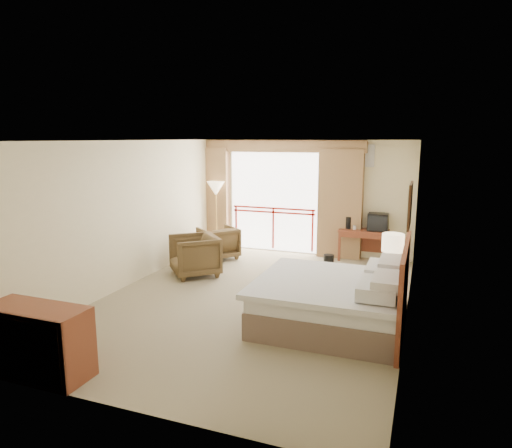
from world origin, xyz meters
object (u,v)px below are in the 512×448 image
at_px(desk, 364,236).
at_px(armchair_far, 219,258).
at_px(nightstand, 390,289).
at_px(wastebasket, 329,261).
at_px(tv, 378,222).
at_px(bed, 334,301).
at_px(floor_lamp, 216,191).
at_px(table_lamp, 393,243).
at_px(dresser, 37,342).
at_px(armchair_near, 195,275).
at_px(side_table, 188,253).

relative_size(desk, armchair_far, 1.35).
relative_size(nightstand, wastebasket, 1.94).
bearing_deg(armchair_far, tv, 145.05).
xyz_separation_m(bed, floor_lamp, (-3.67, 3.71, 1.08)).
relative_size(tv, floor_lamp, 0.26).
distance_m(table_lamp, floor_lamp, 5.05).
height_order(table_lamp, armchair_far, table_lamp).
bearing_deg(table_lamp, nightstand, -90.00).
bearing_deg(bed, tv, 86.69).
height_order(tv, dresser, tv).
xyz_separation_m(tv, wastebasket, (-0.91, -0.83, -0.76)).
relative_size(nightstand, armchair_near, 0.60).
relative_size(table_lamp, floor_lamp, 0.37).
distance_m(tv, armchair_near, 4.17).
bearing_deg(tv, table_lamp, -74.03).
height_order(bed, table_lamp, table_lamp).
bearing_deg(armchair_far, floor_lamp, -112.89).
bearing_deg(armchair_far, bed, 87.85).
height_order(desk, wastebasket, desk).
height_order(desk, dresser, dresser).
bearing_deg(floor_lamp, nightstand, -29.93).
height_order(wastebasket, armchair_far, armchair_far).
xyz_separation_m(floor_lamp, dresser, (0.72, -6.38, -1.04)).
height_order(armchair_far, floor_lamp, floor_lamp).
relative_size(table_lamp, tv, 1.45).
bearing_deg(nightstand, wastebasket, 124.57).
distance_m(bed, armchair_near, 3.48).
xyz_separation_m(desk, floor_lamp, (-3.59, -0.19, 0.90)).
bearing_deg(side_table, armchair_far, 77.72).
height_order(bed, armchair_near, bed).
height_order(armchair_far, armchair_near, armchair_near).
bearing_deg(nightstand, table_lamp, 87.05).
relative_size(wastebasket, armchair_far, 0.34).
xyz_separation_m(bed, tv, (0.22, 3.84, 0.53)).
relative_size(table_lamp, armchair_near, 0.70).
distance_m(table_lamp, side_table, 4.28).
distance_m(nightstand, floor_lamp, 5.19).
distance_m(table_lamp, desk, 2.82).
distance_m(desk, armchair_near, 3.91).
bearing_deg(tv, side_table, -146.32).
distance_m(armchair_near, floor_lamp, 2.70).
relative_size(bed, armchair_near, 2.35).
bearing_deg(armchair_far, nightstand, 106.27).
relative_size(armchair_far, floor_lamp, 0.48).
xyz_separation_m(table_lamp, desk, (-0.79, 2.66, -0.48)).
relative_size(desk, dresser, 0.86).
bearing_deg(side_table, table_lamp, -8.44).
bearing_deg(armchair_far, armchair_near, 44.48).
bearing_deg(dresser, desk, 71.19).
relative_size(nightstand, dresser, 0.43).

